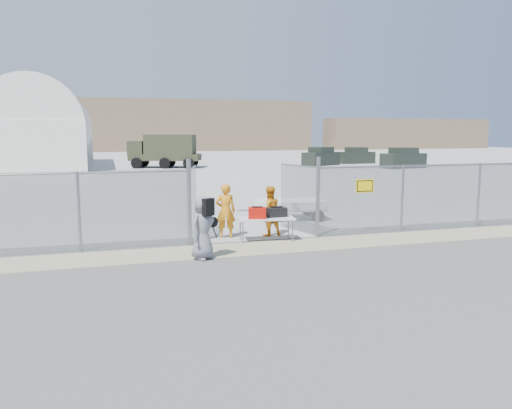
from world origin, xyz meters
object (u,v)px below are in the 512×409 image
object	(u,v)px
folding_table	(266,229)
security_worker_right	(269,211)
utility_trailer	(290,209)
security_worker_left	(226,211)
visitor	(203,228)

from	to	relation	value
folding_table	security_worker_right	size ratio (longest dim) A/B	1.06
folding_table	utility_trailer	xyz separation A→B (m)	(1.99, 3.32, 0.04)
security_worker_right	utility_trailer	distance (m)	3.11
security_worker_right	utility_trailer	size ratio (longest dim) A/B	0.48
security_worker_right	utility_trailer	world-z (taller)	security_worker_right
security_worker_right	utility_trailer	xyz separation A→B (m)	(1.66, 2.59, -0.39)
folding_table	security_worker_left	xyz separation A→B (m)	(-1.06, 0.80, 0.49)
visitor	utility_trailer	world-z (taller)	visitor
security_worker_left	utility_trailer	bearing A→B (deg)	-127.29
folding_table	utility_trailer	bearing A→B (deg)	66.43
folding_table	visitor	distance (m)	2.75
security_worker_right	visitor	bearing A→B (deg)	37.29
security_worker_left	utility_trailer	size ratio (longest dim) A/B	0.52
folding_table	visitor	bearing A→B (deg)	-136.94
security_worker_right	folding_table	bearing A→B (deg)	60.57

